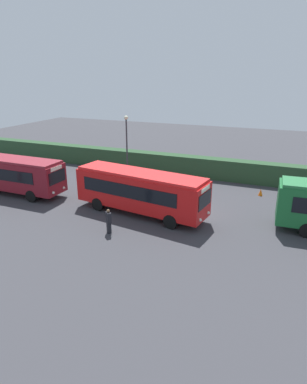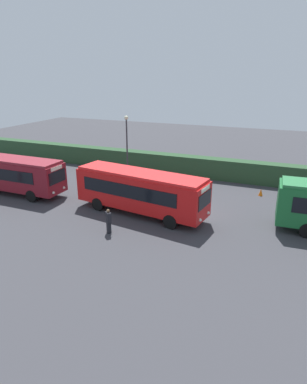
{
  "view_description": "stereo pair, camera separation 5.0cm",
  "coord_description": "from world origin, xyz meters",
  "px_view_note": "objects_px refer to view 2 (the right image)",
  "views": [
    {
      "loc": [
        7.12,
        -22.27,
        9.88
      ],
      "look_at": [
        -1.71,
        -0.79,
        1.62
      ],
      "focal_mm": 31.38,
      "sensor_mm": 36.0,
      "label": 1
    },
    {
      "loc": [
        7.17,
        -22.25,
        9.88
      ],
      "look_at": [
        -1.71,
        -0.79,
        1.62
      ],
      "focal_mm": 31.38,
      "sensor_mm": 36.0,
      "label": 2
    }
  ],
  "objects_px": {
    "bus_maroon": "(12,173)",
    "person_center": "(109,221)",
    "traffic_cone": "(261,192)",
    "bus_red": "(140,190)",
    "lamppost": "(127,143)",
    "person_right": "(168,193)"
  },
  "relations": [
    {
      "from": "bus_red",
      "to": "lamppost",
      "type": "height_order",
      "value": "lamppost"
    },
    {
      "from": "person_center",
      "to": "traffic_cone",
      "type": "bearing_deg",
      "value": 6.04
    },
    {
      "from": "bus_maroon",
      "to": "person_center",
      "type": "relative_size",
      "value": 5.89
    },
    {
      "from": "bus_maroon",
      "to": "person_center",
      "type": "distance_m",
      "value": 12.13
    },
    {
      "from": "bus_maroon",
      "to": "person_right",
      "type": "bearing_deg",
      "value": 11.23
    },
    {
      "from": "person_right",
      "to": "traffic_cone",
      "type": "relative_size",
      "value": 2.97
    },
    {
      "from": "bus_maroon",
      "to": "person_center",
      "type": "height_order",
      "value": "bus_maroon"
    },
    {
      "from": "bus_maroon",
      "to": "traffic_cone",
      "type": "bearing_deg",
      "value": 20.95
    },
    {
      "from": "person_center",
      "to": "traffic_cone",
      "type": "xyz_separation_m",
      "value": [
        8.43,
        11.13,
        -0.57
      ]
    },
    {
      "from": "bus_maroon",
      "to": "person_right",
      "type": "relative_size",
      "value": 5.49
    },
    {
      "from": "bus_red",
      "to": "traffic_cone",
      "type": "relative_size",
      "value": 17.23
    },
    {
      "from": "bus_red",
      "to": "person_center",
      "type": "relative_size",
      "value": 6.21
    },
    {
      "from": "bus_maroon",
      "to": "person_center",
      "type": "xyz_separation_m",
      "value": [
        11.53,
        -3.65,
        -0.94
      ]
    },
    {
      "from": "traffic_cone",
      "to": "person_right",
      "type": "bearing_deg",
      "value": -143.41
    },
    {
      "from": "traffic_cone",
      "to": "bus_maroon",
      "type": "bearing_deg",
      "value": -159.48
    },
    {
      "from": "bus_red",
      "to": "person_right",
      "type": "distance_m",
      "value": 2.91
    },
    {
      "from": "traffic_cone",
      "to": "person_center",
      "type": "bearing_deg",
      "value": -127.17
    },
    {
      "from": "bus_maroon",
      "to": "lamppost",
      "type": "height_order",
      "value": "lamppost"
    },
    {
      "from": "bus_red",
      "to": "person_center",
      "type": "bearing_deg",
      "value": -90.52
    },
    {
      "from": "traffic_cone",
      "to": "bus_red",
      "type": "bearing_deg",
      "value": -136.66
    },
    {
      "from": "bus_maroon",
      "to": "lamppost",
      "type": "bearing_deg",
      "value": 38.64
    },
    {
      "from": "bus_maroon",
      "to": "lamppost",
      "type": "distance_m",
      "value": 10.32
    }
  ]
}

